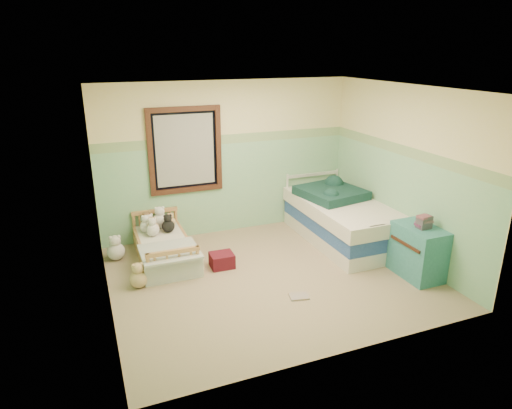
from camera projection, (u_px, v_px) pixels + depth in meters
name	position (u px, v px, depth m)	size (l,w,h in m)	color
floor	(270.00, 276.00, 6.20)	(4.20, 3.60, 0.02)	#9E886C
ceiling	(272.00, 88.00, 5.37)	(4.20, 3.60, 0.02)	white
wall_back	(227.00, 159.00, 7.36)	(4.20, 0.04, 2.50)	beige
wall_front	(348.00, 242.00, 4.20)	(4.20, 0.04, 2.50)	beige
wall_left	(100.00, 209.00, 5.05)	(0.04, 3.60, 2.50)	beige
wall_right	(404.00, 173.00, 6.51)	(0.04, 3.60, 2.50)	beige
wainscot_mint	(228.00, 188.00, 7.51)	(4.20, 0.01, 1.50)	#79B58D
border_strip	(227.00, 139.00, 7.24)	(4.20, 0.01, 0.15)	#3E754C
window_frame	(185.00, 151.00, 7.02)	(1.16, 0.06, 1.36)	black
window_blinds	(185.00, 150.00, 7.03)	(0.92, 0.01, 1.12)	#B0B0A8
toddler_bed_frame	(165.00, 253.00, 6.65)	(0.72, 1.45, 0.19)	#B37C4E
toddler_mattress	(164.00, 244.00, 6.60)	(0.66, 1.39, 0.12)	silver
patchwork_quilt	(170.00, 251.00, 6.18)	(0.79, 0.72, 0.03)	#628BC6
plush_bed_brown	(147.00, 224.00, 6.94)	(0.19, 0.19, 0.19)	brown
plush_bed_white	(160.00, 221.00, 7.00)	(0.23, 0.23, 0.23)	white
plush_bed_tan	(153.00, 228.00, 6.76)	(0.19, 0.19, 0.19)	tan
plush_bed_dark	(168.00, 226.00, 6.84)	(0.19, 0.19, 0.19)	black
plush_floor_cream	(116.00, 251.00, 6.63)	(0.26, 0.26, 0.26)	silver
plush_floor_tan	(139.00, 279.00, 5.86)	(0.23, 0.23, 0.23)	tan
twin_bed_frame	(341.00, 234.00, 7.30)	(1.05, 2.10, 0.22)	silver
twin_boxspring	(342.00, 221.00, 7.23)	(1.05, 2.10, 0.22)	navy
twin_mattress	(343.00, 208.00, 7.16)	(1.09, 2.15, 0.22)	silver
teal_blanket	(331.00, 193.00, 7.34)	(0.89, 0.95, 0.14)	black
dresser	(418.00, 252.00, 6.09)	(0.45, 0.72, 0.72)	#296D70
book_stack	(424.00, 222.00, 5.91)	(0.17, 0.14, 0.17)	#4F3937
red_pillow	(222.00, 260.00, 6.42)	(0.33, 0.28, 0.20)	maroon
floor_book	(299.00, 296.00, 5.66)	(0.24, 0.18, 0.02)	orange
extra_plush_0	(171.00, 222.00, 7.07)	(0.15, 0.15, 0.15)	tan
extra_plush_1	(150.00, 224.00, 6.94)	(0.18, 0.18, 0.18)	white
extra_plush_2	(146.00, 226.00, 6.84)	(0.19, 0.19, 0.19)	white
extra_plush_3	(153.00, 230.00, 6.70)	(0.19, 0.19, 0.19)	silver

